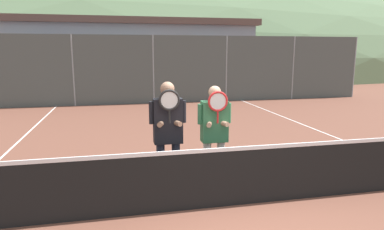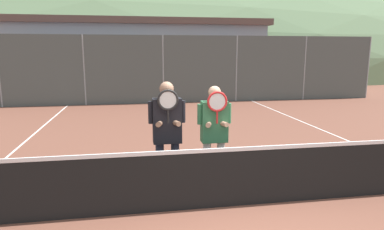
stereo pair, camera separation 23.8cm
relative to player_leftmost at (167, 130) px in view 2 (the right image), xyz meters
name	(u,v)px [view 2 (the right image)]	position (x,y,z in m)	size (l,w,h in m)	color
ground_plane	(228,206)	(0.83, -0.54, -1.08)	(120.00, 120.00, 0.00)	brown
hill_distant	(140,65)	(0.83, 53.10, -1.08)	(139.11, 77.28, 27.05)	#5B7551
clubhouse_building	(125,54)	(-0.90, 16.72, 0.99)	(16.96, 5.50, 4.11)	#9EA3A8
fence_back	(163,70)	(0.83, 9.88, 0.39)	(19.99, 0.06, 2.95)	gray
tennis_net	(228,177)	(0.83, -0.54, -0.61)	(10.97, 0.09, 1.00)	gray
court_line_left_sideline	(5,159)	(-3.25, 2.46, -1.08)	(0.05, 16.00, 0.01)	white
court_line_right_sideline	(351,142)	(4.91, 2.46, -1.08)	(0.05, 16.00, 0.01)	white
player_leftmost	(167,130)	(0.00, 0.00, 0.00)	(0.57, 0.34, 1.82)	#232838
player_center_left	(214,130)	(0.76, 0.07, -0.06)	(0.55, 0.34, 1.73)	white
car_far_left	(28,80)	(-5.50, 12.65, -0.18)	(4.41, 2.07, 1.75)	navy
car_left_of_center	(134,79)	(-0.41, 12.32, -0.19)	(4.15, 1.92, 1.73)	silver
car_center	(227,77)	(4.52, 12.74, -0.21)	(4.11, 2.04, 1.69)	maroon
car_right_of_center	(314,77)	(9.48, 12.54, -0.22)	(4.21, 2.09, 1.67)	silver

